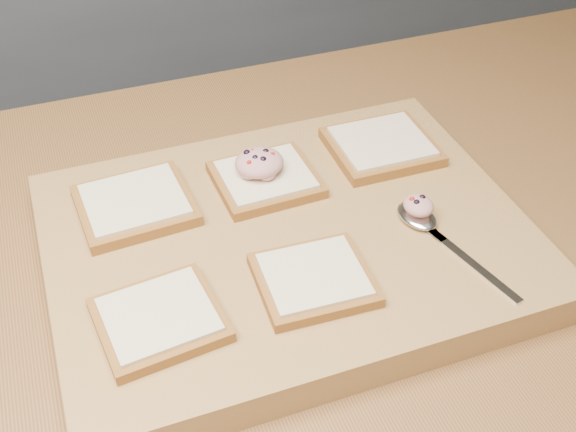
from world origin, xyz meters
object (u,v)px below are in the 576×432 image
Objects in this scene: cutting_board at (288,243)px; spoon at (425,223)px; bread_far_center at (266,179)px; tuna_salad_dollop at (259,162)px.

spoon is at bearing -18.36° from cutting_board.
spoon is (0.14, -0.13, -0.00)m from bread_far_center.
tuna_salad_dollop is 0.20m from spoon.
tuna_salad_dollop reaches higher than bread_far_center.
cutting_board is at bearing 161.64° from spoon.
spoon is (0.14, -0.05, 0.03)m from cutting_board.
bread_far_center is (0.00, 0.08, 0.03)m from cutting_board.
tuna_salad_dollop reaches higher than spoon.
spoon is at bearing -43.46° from tuna_salad_dollop.
bread_far_center is 0.02m from tuna_salad_dollop.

